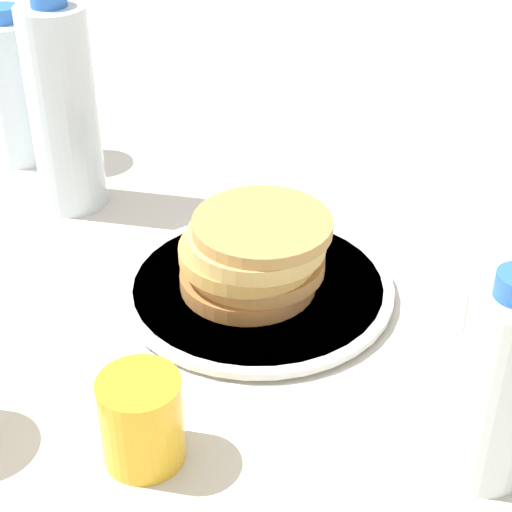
% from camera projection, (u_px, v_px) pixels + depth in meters
% --- Properties ---
extents(ground_plane, '(4.00, 4.00, 0.00)m').
position_uv_depth(ground_plane, '(236.00, 283.00, 0.87)').
color(ground_plane, silver).
extents(plate, '(0.27, 0.27, 0.01)m').
position_uv_depth(plate, '(256.00, 289.00, 0.85)').
color(plate, silver).
rests_on(plate, ground_plane).
extents(pancake_stack, '(0.15, 0.15, 0.08)m').
position_uv_depth(pancake_stack, '(254.00, 253.00, 0.83)').
color(pancake_stack, '#BB7A40').
rests_on(pancake_stack, plate).
extents(juice_glass, '(0.07, 0.07, 0.08)m').
position_uv_depth(juice_glass, '(142.00, 420.00, 0.66)').
color(juice_glass, yellow).
rests_on(juice_glass, ground_plane).
extents(water_bottle_near, '(0.06, 0.06, 0.18)m').
position_uv_depth(water_bottle_near, '(498.00, 385.00, 0.62)').
color(water_bottle_near, silver).
rests_on(water_bottle_near, ground_plane).
extents(water_bottle_mid, '(0.08, 0.08, 0.25)m').
position_uv_depth(water_bottle_mid, '(63.00, 109.00, 0.94)').
color(water_bottle_mid, silver).
rests_on(water_bottle_mid, ground_plane).
extents(water_bottle_far, '(0.08, 0.08, 0.20)m').
position_uv_depth(water_bottle_far, '(15.00, 90.00, 1.06)').
color(water_bottle_far, silver).
rests_on(water_bottle_far, ground_plane).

